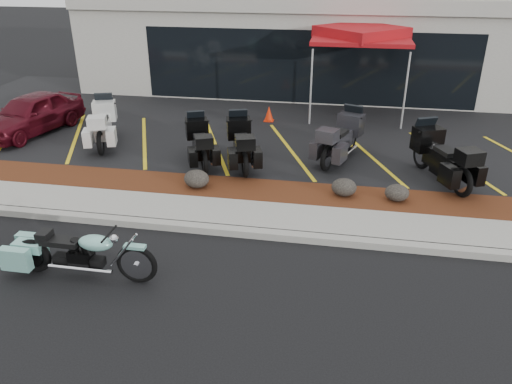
% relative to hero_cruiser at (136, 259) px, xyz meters
% --- Properties ---
extents(ground, '(90.00, 90.00, 0.00)m').
position_rel_hero_cruiser_xyz_m(ground, '(1.91, 1.02, -0.49)').
color(ground, black).
rests_on(ground, ground).
extents(curb, '(24.00, 0.25, 0.15)m').
position_rel_hero_cruiser_xyz_m(curb, '(1.91, 1.92, -0.41)').
color(curb, gray).
rests_on(curb, ground).
extents(sidewalk, '(24.00, 1.20, 0.15)m').
position_rel_hero_cruiser_xyz_m(sidewalk, '(1.91, 2.62, -0.41)').
color(sidewalk, gray).
rests_on(sidewalk, ground).
extents(mulch_bed, '(24.00, 1.20, 0.16)m').
position_rel_hero_cruiser_xyz_m(mulch_bed, '(1.91, 3.82, -0.41)').
color(mulch_bed, '#3A1A0D').
rests_on(mulch_bed, ground).
extents(upper_lot, '(26.00, 9.60, 0.15)m').
position_rel_hero_cruiser_xyz_m(upper_lot, '(1.91, 9.22, -0.41)').
color(upper_lot, black).
rests_on(upper_lot, ground).
extents(dealership_building, '(18.00, 8.16, 4.00)m').
position_rel_hero_cruiser_xyz_m(dealership_building, '(1.91, 15.49, 1.52)').
color(dealership_building, '#A19C91').
rests_on(dealership_building, ground).
extents(boulder_left, '(0.61, 0.51, 0.43)m').
position_rel_hero_cruiser_xyz_m(boulder_left, '(-0.00, 3.68, -0.11)').
color(boulder_left, black).
rests_on(boulder_left, mulch_bed).
extents(boulder_mid, '(0.58, 0.48, 0.41)m').
position_rel_hero_cruiser_xyz_m(boulder_mid, '(3.46, 3.84, -0.12)').
color(boulder_mid, black).
rests_on(boulder_mid, mulch_bed).
extents(boulder_right, '(0.54, 0.45, 0.38)m').
position_rel_hero_cruiser_xyz_m(boulder_right, '(4.64, 3.77, -0.14)').
color(boulder_right, black).
rests_on(boulder_right, mulch_bed).
extents(hero_cruiser, '(2.78, 0.71, 0.98)m').
position_rel_hero_cruiser_xyz_m(hero_cruiser, '(0.00, 0.00, 0.00)').
color(hero_cruiser, '#7BBFB1').
rests_on(hero_cruiser, ground).
extents(touring_white, '(1.58, 2.46, 1.34)m').
position_rel_hero_cruiser_xyz_m(touring_white, '(-3.75, 6.86, 0.33)').
color(touring_white, silver).
rests_on(touring_white, upper_lot).
extents(touring_black_front, '(1.56, 2.25, 1.22)m').
position_rel_hero_cruiser_xyz_m(touring_black_front, '(-0.63, 5.91, 0.27)').
color(touring_black_front, black).
rests_on(touring_black_front, upper_lot).
extents(touring_black_mid, '(1.48, 2.37, 1.29)m').
position_rel_hero_cruiser_xyz_m(touring_black_mid, '(0.53, 6.03, 0.31)').
color(touring_black_mid, black).
rests_on(touring_black_mid, upper_lot).
extents(touring_grey, '(1.64, 2.47, 1.34)m').
position_rel_hero_cruiser_xyz_m(touring_grey, '(3.59, 6.83, 0.33)').
color(touring_grey, '#29292D').
rests_on(touring_grey, upper_lot).
extents(touring_black_rear, '(1.80, 2.54, 1.38)m').
position_rel_hero_cruiser_xyz_m(touring_black_rear, '(5.40, 5.85, 0.35)').
color(touring_black_rear, black).
rests_on(touring_black_rear, upper_lot).
extents(parked_car, '(2.23, 3.81, 1.22)m').
position_rel_hero_cruiser_xyz_m(parked_car, '(-6.17, 6.74, 0.27)').
color(parked_car, '#470A14').
rests_on(parked_car, upper_lot).
extents(traffic_cone, '(0.33, 0.33, 0.50)m').
position_rel_hero_cruiser_xyz_m(traffic_cone, '(0.89, 9.21, -0.09)').
color(traffic_cone, red).
rests_on(traffic_cone, upper_lot).
extents(popup_canopy, '(4.16, 4.16, 2.93)m').
position_rel_hero_cruiser_xyz_m(popup_canopy, '(3.72, 10.60, 2.32)').
color(popup_canopy, silver).
rests_on(popup_canopy, upper_lot).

